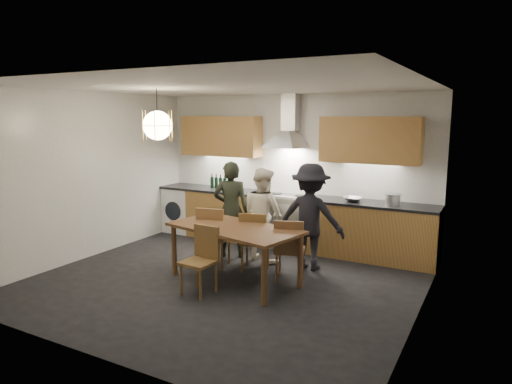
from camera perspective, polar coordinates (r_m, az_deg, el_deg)
The scene contains 17 objects.
ground at distance 6.36m, azimuth -3.92°, elevation -11.06°, with size 5.00×5.00×0.00m, color black.
room_shell at distance 5.98m, azimuth -4.11°, elevation 4.44°, with size 5.02×4.52×2.61m.
counter_run at distance 7.87m, azimuth 3.82°, elevation -3.60°, with size 5.00×0.62×0.90m.
range_stove at distance 7.87m, azimuth 3.64°, elevation -3.64°, with size 0.90×0.60×0.92m.
wall_fixtures at distance 7.78m, azimuth 4.13°, elevation 6.85°, with size 4.30×0.54×1.10m.
pendant_lamp at distance 6.47m, azimuth -12.20°, elevation 8.13°, with size 0.43×0.43×0.70m.
dining_table at distance 6.16m, azimuth -2.70°, elevation -5.16°, with size 1.95×1.26×0.76m.
chair_back_left at distance 6.73m, azimuth -5.47°, elevation -5.20°, with size 0.51×0.51×0.92m.
chair_back_mid at distance 6.55m, azimuth -0.25°, elevation -5.78°, with size 0.49×0.49×0.88m.
chair_back_right at distance 6.19m, azimuth 4.18°, elevation -6.79°, with size 0.49×0.49×0.87m.
chair_front at distance 5.87m, azimuth -6.74°, elevation -7.82°, with size 0.41×0.41×0.85m.
person_left at distance 7.22m, azimuth -3.13°, elevation -2.20°, with size 0.56×0.37×1.54m, color black.
person_mid at distance 7.08m, azimuth 0.89°, elevation -2.79°, with size 0.70×0.55×1.45m, color white.
person_right at distance 6.68m, azimuth 6.80°, elevation -3.10°, with size 1.01×0.58×1.56m, color black.
mixing_bowl at distance 7.32m, azimuth 12.05°, elevation -0.90°, with size 0.29×0.29×0.07m, color #B3B3B7.
stock_pot at distance 7.19m, azimuth 16.70°, elevation -0.92°, with size 0.23×0.23×0.16m, color #BDBDC0.
wine_bottles at distance 8.42m, azimuth -4.46°, elevation 1.30°, with size 0.44×0.06×0.26m.
Camera 1 is at (3.20, -5.02, 2.24)m, focal length 32.00 mm.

